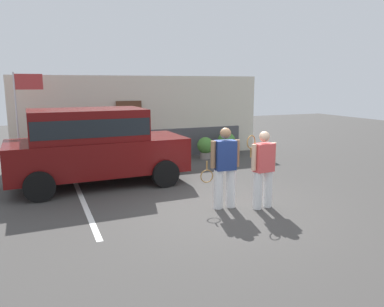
{
  "coord_description": "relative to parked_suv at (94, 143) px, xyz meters",
  "views": [
    {
      "loc": [
        -3.66,
        -6.97,
        2.72
      ],
      "look_at": [
        -0.26,
        1.2,
        1.05
      ],
      "focal_mm": 35.11,
      "sensor_mm": 36.0,
      "label": 1
    }
  ],
  "objects": [
    {
      "name": "ground_plane",
      "position": [
        2.28,
        -3.13,
        -1.15
      ],
      "size": [
        40.0,
        40.0,
        0.0
      ],
      "primitive_type": "plane",
      "color": "#423F3D"
    },
    {
      "name": "parking_stripe_0",
      "position": [
        -0.5,
        -1.63,
        -1.14
      ],
      "size": [
        0.12,
        4.4,
        0.01
      ],
      "primitive_type": "cube",
      "color": "silver",
      "rests_on": "ground_plane"
    },
    {
      "name": "house_frontage",
      "position": [
        2.28,
        3.14,
        0.25
      ],
      "size": [
        9.0,
        0.4,
        2.97
      ],
      "color": "beige",
      "rests_on": "ground_plane"
    },
    {
      "name": "parked_suv",
      "position": [
        0.0,
        0.0,
        0.0
      ],
      "size": [
        4.64,
        2.25,
        2.05
      ],
      "rotation": [
        0.0,
        0.0,
        0.02
      ],
      "color": "#590C0C",
      "rests_on": "ground_plane"
    },
    {
      "name": "tennis_player_man",
      "position": [
        2.34,
        -3.03,
        -0.23
      ],
      "size": [
        0.91,
        0.31,
        1.78
      ],
      "rotation": [
        0.0,
        0.0,
        3.05
      ],
      "color": "white",
      "rests_on": "ground_plane"
    },
    {
      "name": "tennis_player_woman",
      "position": [
        3.1,
        -3.36,
        -0.25
      ],
      "size": [
        0.77,
        0.3,
        1.7
      ],
      "rotation": [
        0.0,
        0.0,
        3.23
      ],
      "color": "white",
      "rests_on": "ground_plane"
    },
    {
      "name": "potted_plant_by_porch",
      "position": [
        4.23,
        2.1,
        -0.71
      ],
      "size": [
        0.6,
        0.6,
        0.79
      ],
      "color": "gray",
      "rests_on": "ground_plane"
    },
    {
      "name": "potted_plant_secondary",
      "position": [
        5.2,
        2.33,
        -0.65
      ],
      "size": [
        0.68,
        0.68,
        0.89
      ],
      "color": "gray",
      "rests_on": "ground_plane"
    },
    {
      "name": "flag_pole",
      "position": [
        -1.7,
        1.97,
        0.95
      ],
      "size": [
        0.8,
        0.05,
        3.03
      ],
      "color": "silver",
      "rests_on": "ground_plane"
    }
  ]
}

